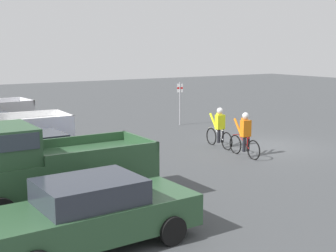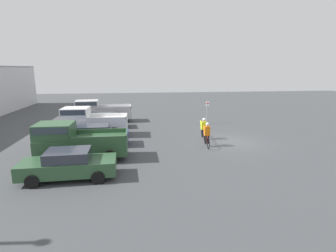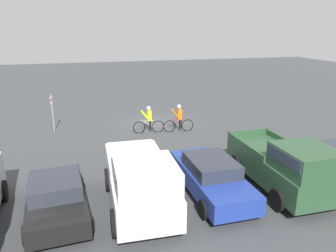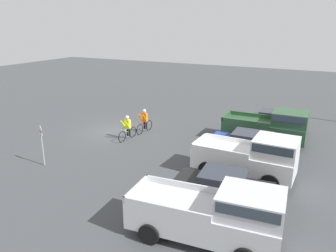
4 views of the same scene
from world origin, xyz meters
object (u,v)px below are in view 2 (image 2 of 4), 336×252
object	(u,v)px
sedan_0	(69,164)
sedan_1	(93,135)
pickup_truck_0	(75,141)
sedan_2	(102,120)
pickup_truck_2	(100,111)
cyclist_0	(204,129)
fire_lane_sign	(207,110)
pickup_truck_1	(90,121)
cyclist_1	(207,134)

from	to	relation	value
sedan_0	sedan_1	world-z (taller)	sedan_1
pickup_truck_0	sedan_1	distance (m)	2.89
sedan_1	sedan_2	bearing A→B (deg)	0.39
pickup_truck_0	pickup_truck_2	bearing A→B (deg)	0.15
cyclist_0	fire_lane_sign	bearing A→B (deg)	-17.76
pickup_truck_2	cyclist_0	bearing A→B (deg)	-131.52
pickup_truck_2	fire_lane_sign	distance (m)	10.67
sedan_0	sedan_1	distance (m)	5.61
pickup_truck_1	sedan_2	world-z (taller)	pickup_truck_1
cyclist_0	cyclist_1	size ratio (longest dim) A/B	1.00
sedan_0	pickup_truck_1	distance (m)	8.43
cyclist_0	pickup_truck_0	bearing A→B (deg)	111.99
sedan_0	sedan_1	size ratio (longest dim) A/B	0.95
pickup_truck_2	cyclist_1	size ratio (longest dim) A/B	2.91
pickup_truck_0	pickup_truck_1	bearing A→B (deg)	0.56
pickup_truck_0	sedan_2	xyz separation A→B (m)	(8.40, -0.56, -0.44)
sedan_0	cyclist_0	world-z (taller)	cyclist_0
cyclist_1	pickup_truck_0	bearing A→B (deg)	101.22
sedan_2	cyclist_0	xyz separation A→B (m)	(-4.91, -8.09, 0.13)
cyclist_1	sedan_0	bearing A→B (deg)	118.74
pickup_truck_2	cyclist_0	size ratio (longest dim) A/B	2.90
cyclist_1	fire_lane_sign	world-z (taller)	fire_lane_sign
pickup_truck_0	sedan_2	distance (m)	8.43
pickup_truck_0	pickup_truck_1	xyz separation A→B (m)	(5.61, 0.05, 0.04)
sedan_2	cyclist_0	distance (m)	9.46
sedan_2	cyclist_0	world-z (taller)	cyclist_0
cyclist_1	cyclist_0	bearing A→B (deg)	-7.47
pickup_truck_2	cyclist_1	distance (m)	12.70
cyclist_0	sedan_1	bearing A→B (deg)	94.90
sedan_0	sedan_2	size ratio (longest dim) A/B	1.05
pickup_truck_0	fire_lane_sign	distance (m)	13.81
sedan_1	sedan_2	size ratio (longest dim) A/B	1.11
sedan_1	cyclist_1	world-z (taller)	cyclist_1
pickup_truck_0	sedan_1	world-z (taller)	pickup_truck_0
sedan_0	pickup_truck_2	size ratio (longest dim) A/B	0.83
pickup_truck_2	sedan_0	bearing A→B (deg)	-178.83
pickup_truck_1	cyclist_0	xyz separation A→B (m)	(-2.12, -8.70, -0.36)
cyclist_1	pickup_truck_1	bearing A→B (deg)	64.99
pickup_truck_0	sedan_1	xyz separation A→B (m)	(2.80, -0.59, -0.40)
pickup_truck_0	pickup_truck_1	world-z (taller)	pickup_truck_1
sedan_2	pickup_truck_2	world-z (taller)	pickup_truck_2
sedan_2	fire_lane_sign	size ratio (longest dim) A/B	1.90
cyclist_1	pickup_truck_2	bearing A→B (deg)	41.60
pickup_truck_0	fire_lane_sign	world-z (taller)	fire_lane_sign
cyclist_0	pickup_truck_2	bearing A→B (deg)	48.48
sedan_0	fire_lane_sign	xyz separation A→B (m)	(11.85, -10.17, 0.66)
pickup_truck_1	pickup_truck_2	xyz separation A→B (m)	(5.55, -0.02, -0.06)
sedan_1	pickup_truck_1	size ratio (longest dim) A/B	0.96
pickup_truck_1	fire_lane_sign	size ratio (longest dim) A/B	2.18
sedan_0	pickup_truck_2	distance (m)	13.97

